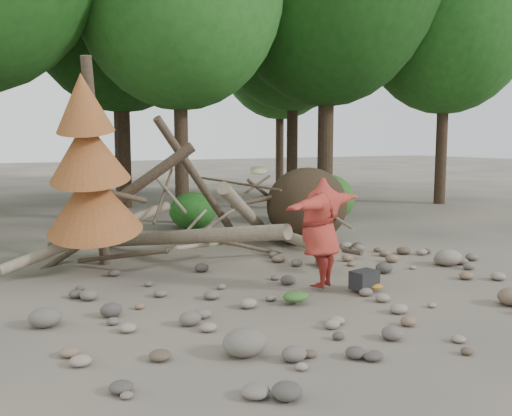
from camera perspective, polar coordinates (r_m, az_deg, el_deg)
name	(u,v)px	position (r m, az deg, el deg)	size (l,w,h in m)	color
ground	(317,295)	(10.14, 6.10, -8.67)	(120.00, 120.00, 0.00)	#514C44
deadfall_pile	(289,208)	(14.53, 3.35, -0.04)	(8.55, 5.24, 3.30)	#332619
dead_conifer	(90,170)	(11.70, -16.28, 3.69)	(2.06, 2.16, 4.35)	#4C3F30
bush_mid	(193,211)	(17.21, -6.35, -0.28)	(1.40, 1.40, 1.12)	#205919
bush_right	(324,198)	(18.47, 6.77, 0.96)	(2.00, 2.00, 1.60)	#286920
frisbee_thrower	(321,232)	(10.22, 6.48, -2.43)	(2.58, 1.63, 2.19)	maroon
backpack	(364,283)	(10.45, 10.77, -7.36)	(0.49, 0.32, 0.32)	black
cloth_green	(296,299)	(9.55, 3.99, -9.11)	(0.45, 0.38, 0.17)	#325F26
cloth_orange	(376,289)	(10.51, 11.87, -7.94)	(0.27, 0.22, 0.10)	#AC6F1D
boulder_front_left	(245,342)	(7.38, -1.14, -13.29)	(0.58, 0.52, 0.35)	#676056
boulder_front_right	(512,297)	(10.37, 24.22, -8.08)	(0.48, 0.43, 0.29)	brown
boulder_mid_right	(448,257)	(12.99, 18.69, -4.71)	(0.59, 0.53, 0.36)	gray
boulder_mid_left	(45,317)	(8.97, -20.34, -10.21)	(0.48, 0.43, 0.29)	#5F5950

